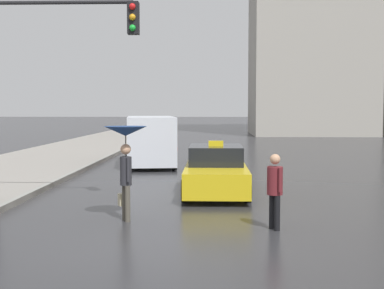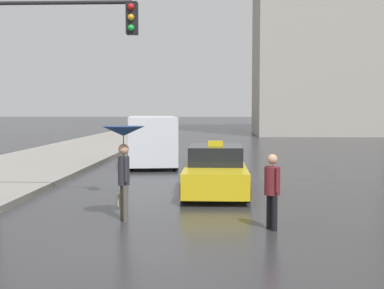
% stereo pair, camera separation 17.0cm
% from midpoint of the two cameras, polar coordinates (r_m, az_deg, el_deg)
% --- Properties ---
extents(ground_plane, '(300.00, 300.00, 0.00)m').
position_cam_midpoint_polar(ground_plane, '(9.70, -4.07, -11.39)').
color(ground_plane, '#2D2D30').
extents(taxi, '(1.91, 4.74, 1.58)m').
position_cam_midpoint_polar(taxi, '(16.16, 2.25, -2.88)').
color(taxi, gold).
rests_on(taxi, ground_plane).
extents(ambulance_van, '(2.67, 5.25, 2.18)m').
position_cam_midpoint_polar(ambulance_van, '(23.78, -4.64, 0.65)').
color(ambulance_van, silver).
rests_on(ambulance_van, ground_plane).
extents(pedestrian_with_umbrella, '(0.96, 0.96, 2.15)m').
position_cam_midpoint_polar(pedestrian_with_umbrella, '(12.12, -7.50, -0.14)').
color(pedestrian_with_umbrella, '#4C473D').
rests_on(pedestrian_with_umbrella, ground_plane).
extents(pedestrian_man, '(0.44, 0.47, 1.60)m').
position_cam_midpoint_polar(pedestrian_man, '(11.36, 8.40, -4.31)').
color(pedestrian_man, black).
rests_on(pedestrian_man, ground_plane).
extents(traffic_light, '(3.81, 0.38, 5.50)m').
position_cam_midpoint_polar(traffic_light, '(14.12, -15.07, 9.01)').
color(traffic_light, black).
rests_on(traffic_light, ground_plane).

